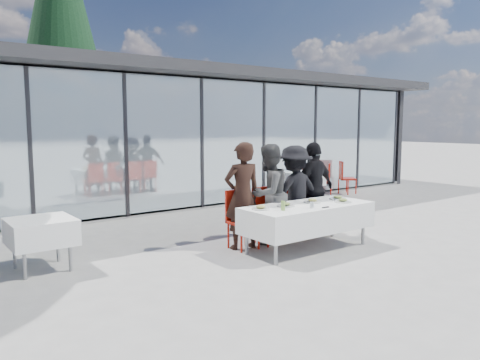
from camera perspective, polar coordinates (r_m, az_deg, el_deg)
name	(u,v)px	position (r m, az deg, el deg)	size (l,w,h in m)	color
ground	(281,251)	(7.78, 4.97, -8.59)	(90.00, 90.00, 0.00)	#9F9B96
pavilion	(158,122)	(15.43, -9.94, 7.00)	(14.80, 8.80, 3.44)	gray
dining_table	(308,217)	(7.81, 8.23, -4.53)	(2.26, 0.96, 0.75)	white
diner_a	(242,196)	(7.72, 0.30, -1.94)	(0.65, 0.65, 1.78)	black
diner_chair_a	(240,216)	(7.83, 0.03, -4.43)	(0.44, 0.44, 0.97)	red
diner_b	(268,194)	(8.07, 3.49, -1.73)	(0.84, 0.84, 1.73)	#454545
diner_chair_b	(266,212)	(8.17, 3.20, -3.96)	(0.44, 0.44, 0.97)	red
diner_c	(294,192)	(8.49, 6.65, -1.50)	(1.09, 1.09, 1.69)	black
diner_chair_c	(292,209)	(8.58, 6.34, -3.48)	(0.44, 0.44, 0.97)	red
diner_d	(314,189)	(8.83, 9.02, -1.05)	(1.02, 1.02, 1.74)	black
diner_chair_d	(311,206)	(8.93, 8.70, -3.12)	(0.44, 0.44, 0.97)	red
plate_a	(261,208)	(7.27, 2.54, -3.41)	(0.29, 0.29, 0.07)	silver
plate_b	(286,205)	(7.57, 5.59, -3.03)	(0.29, 0.29, 0.07)	silver
plate_c	(312,201)	(8.00, 8.82, -2.55)	(0.29, 0.29, 0.07)	silver
plate_d	(338,198)	(8.42, 11.83, -2.15)	(0.29, 0.29, 0.07)	silver
plate_extra	(343,201)	(8.12, 12.43, -2.49)	(0.29, 0.29, 0.07)	silver
juice_bottle	(283,206)	(7.20, 5.27, -3.14)	(0.06, 0.06, 0.15)	#89BA4D
drinking_glasses	(312,205)	(7.45, 8.77, -3.04)	(0.07, 0.07, 0.10)	silver
folded_eyeglasses	(326,207)	(7.53, 10.39, -3.29)	(0.14, 0.03, 0.01)	black
spare_table_left	(41,232)	(7.20, -23.09, -5.83)	(0.86, 0.86, 0.74)	white
spare_table_right	(304,179)	(13.11, 7.83, 0.13)	(0.86, 0.86, 0.74)	white
spare_chair_a	(345,176)	(14.26, 12.63, 0.49)	(0.62, 0.62, 0.97)	red
spare_chair_b	(325,179)	(13.37, 10.34, 0.14)	(0.62, 0.62, 0.97)	red
lounger	(290,192)	(12.65, 6.13, -1.45)	(0.84, 1.42, 0.72)	white
conifer_tree	(61,19)	(19.77, -21.03, 17.80)	(4.00, 4.00, 10.50)	#382316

